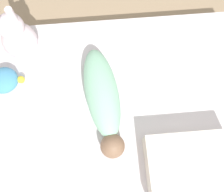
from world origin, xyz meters
The scene contains 6 objects.
ground_plane centered at (0.00, 0.00, 0.00)m, with size 12.00×12.00×0.00m, color #9E8466.
bed_mattress centered at (0.00, 0.00, 0.06)m, with size 1.29×0.94×0.12m.
swaddled_baby centered at (-0.09, 0.00, 0.19)m, with size 0.21×0.54×0.13m.
pillow centered at (0.27, -0.34, 0.18)m, with size 0.40×0.30×0.12m.
bunny_plush centered at (-0.48, 0.33, 0.25)m, with size 0.17×0.17×0.33m.
turtle_plush centered at (-0.57, 0.14, 0.17)m, with size 0.17×0.14×0.08m.
Camera 1 is at (-0.08, -0.36, 1.36)m, focal length 42.00 mm.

